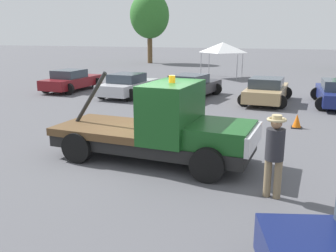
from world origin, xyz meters
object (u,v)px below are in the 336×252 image
object	(u,v)px
canopy_tent_white	(223,48)
tree_center	(150,16)
tow_truck	(163,129)
parked_car_charcoal	(190,86)
traffic_cone	(297,122)
parked_car_maroon	(71,80)
parked_car_silver	(128,85)
person_near_truck	(275,150)
parked_car_tan	(266,91)

from	to	relation	value
canopy_tent_white	tree_center	bearing A→B (deg)	132.06
tow_truck	tree_center	size ratio (longest dim) A/B	0.72
parked_car_charcoal	traffic_cone	xyz separation A→B (m)	(5.80, -5.37, -0.40)
tree_center	parked_car_charcoal	bearing A→B (deg)	-63.15
canopy_tent_white	tree_center	size ratio (longest dim) A/B	0.35
tow_truck	traffic_cone	size ratio (longest dim) A/B	10.83
parked_car_maroon	parked_car_silver	size ratio (longest dim) A/B	1.00
parked_car_maroon	canopy_tent_white	bearing A→B (deg)	-35.77
tree_center	person_near_truck	bearing A→B (deg)	-64.29
tree_center	canopy_tent_white	bearing A→B (deg)	-47.94
parked_car_maroon	traffic_cone	xyz separation A→B (m)	(13.72, -5.52, -0.39)
tow_truck	traffic_cone	bearing A→B (deg)	59.27
tree_center	traffic_cone	distance (m)	33.15
person_near_truck	traffic_cone	distance (m)	6.91
parked_car_silver	canopy_tent_white	distance (m)	11.35
parked_car_charcoal	tow_truck	bearing A→B (deg)	-158.65
parked_car_silver	parked_car_tan	bearing A→B (deg)	-81.97
person_near_truck	parked_car_charcoal	bearing A→B (deg)	31.49
parked_car_tan	canopy_tent_white	bearing A→B (deg)	26.08
canopy_tent_white	parked_car_tan	bearing A→B (deg)	-66.97
parked_car_tan	tree_center	xyz separation A→B (m)	(-15.59, 22.68, 4.92)
tow_truck	parked_car_charcoal	distance (m)	10.92
traffic_cone	person_near_truck	bearing A→B (deg)	-93.99
canopy_tent_white	parked_car_silver	bearing A→B (deg)	-107.75
tow_truck	traffic_cone	distance (m)	6.47
person_near_truck	parked_car_maroon	xyz separation A→B (m)	(-13.24, 12.36, -0.48)
tree_center	parked_car_silver	bearing A→B (deg)	-71.31
parked_car_silver	parked_car_charcoal	size ratio (longest dim) A/B	0.89
person_near_truck	traffic_cone	xyz separation A→B (m)	(0.48, 6.84, -0.87)
parked_car_maroon	parked_car_charcoal	bearing A→B (deg)	-88.61
parked_car_charcoal	parked_car_tan	xyz separation A→B (m)	(4.20, -0.19, -0.00)
tow_truck	parked_car_maroon	world-z (taller)	tow_truck
tow_truck	canopy_tent_white	bearing A→B (deg)	99.83
person_near_truck	parked_car_silver	distance (m)	14.58
tow_truck	parked_car_silver	world-z (taller)	tow_truck
parked_car_silver	parked_car_maroon	bearing A→B (deg)	84.19
parked_car_silver	parked_car_tan	world-z (taller)	same
parked_car_maroon	canopy_tent_white	distance (m)	12.70
person_near_truck	canopy_tent_white	bearing A→B (deg)	21.74
parked_car_maroon	person_near_truck	bearing A→B (deg)	-130.52
person_near_truck	canopy_tent_white	xyz separation A→B (m)	(-5.46, 22.23, 1.32)
parked_car_charcoal	parked_car_silver	bearing A→B (deg)	110.20
tree_center	traffic_cone	world-z (taller)	tree_center
parked_car_charcoal	traffic_cone	world-z (taller)	parked_car_charcoal
person_near_truck	parked_car_maroon	distance (m)	18.12
tow_truck	parked_car_tan	bearing A→B (deg)	82.53
parked_car_charcoal	tree_center	bearing A→B (deg)	36.67
tow_truck	traffic_cone	world-z (taller)	tow_truck
tow_truck	parked_car_maroon	size ratio (longest dim) A/B	1.31
parked_car_charcoal	canopy_tent_white	xyz separation A→B (m)	(-0.14, 10.03, 1.80)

